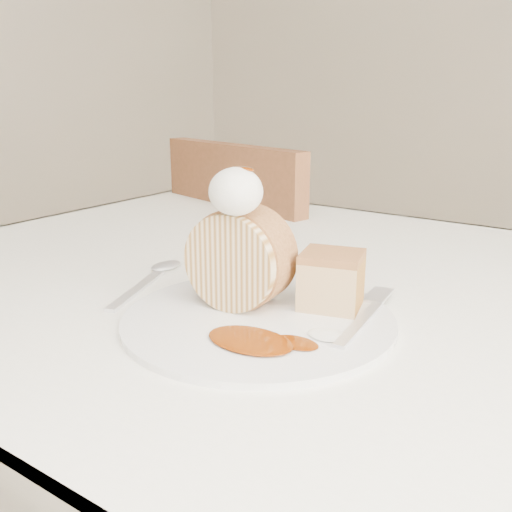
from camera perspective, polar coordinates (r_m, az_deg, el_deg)
The scene contains 10 objects.
table at distance 0.75m, azimuth 10.81°, elevation -10.03°, with size 1.40×0.90×0.75m.
chair_far at distance 1.37m, azimuth 1.17°, elevation -4.51°, with size 0.50×0.50×0.88m.
plate at distance 0.62m, azimuth 0.24°, elevation -6.32°, with size 0.29×0.29×0.01m, color white.
roulade_slice at distance 0.63m, azimuth -1.62°, elevation -0.22°, with size 0.11×0.11×0.06m, color beige.
cake_chunk at distance 0.64m, azimuth 7.53°, elevation -2.74°, with size 0.06×0.06×0.05m, color #A46A3E.
whipped_cream at distance 0.58m, azimuth -2.03°, elevation 6.46°, with size 0.06×0.06×0.05m, color white.
caramel_drizzle at distance 0.59m, azimuth -1.48°, elevation 9.25°, with size 0.03×0.02×0.01m, color #682604.
caramel_pool at distance 0.55m, azimuth -0.59°, elevation -8.40°, with size 0.09×0.06×0.00m, color #682604, non-canonical shape.
fork at distance 0.60m, azimuth 10.29°, elevation -6.68°, with size 0.02×0.17×0.00m, color silver.
spoon at distance 0.72m, azimuth -11.82°, elevation -3.31°, with size 0.03×0.18×0.00m, color silver.
Camera 1 is at (0.26, -0.42, 0.99)m, focal length 40.00 mm.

